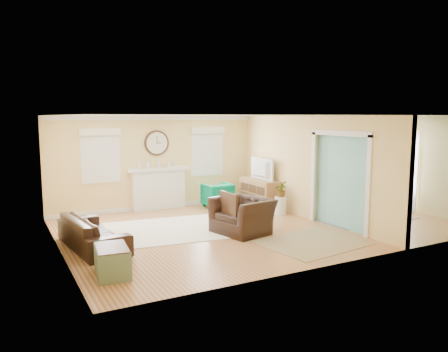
{
  "coord_description": "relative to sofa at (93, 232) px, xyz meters",
  "views": [
    {
      "loc": [
        -5.53,
        -8.6,
        2.57
      ],
      "look_at": [
        -0.8,
        0.3,
        1.2
      ],
      "focal_mm": 35.0,
      "sensor_mm": 36.0,
      "label": 1
    }
  ],
  "objects": [
    {
      "name": "floor",
      "position": [
        3.89,
        -0.01,
        -0.31
      ],
      "size": [
        9.0,
        9.0,
        0.0
      ],
      "primitive_type": "plane",
      "color": "brown",
      "rests_on": "ground"
    },
    {
      "name": "wall_back",
      "position": [
        3.89,
        2.99,
        0.99
      ],
      "size": [
        9.0,
        0.02,
        2.6
      ],
      "primitive_type": "cube",
      "color": "#E7C770",
      "rests_on": "ground"
    },
    {
      "name": "wall_front",
      "position": [
        3.89,
        -3.01,
        0.99
      ],
      "size": [
        9.0,
        0.02,
        2.6
      ],
      "primitive_type": "cube",
      "color": "#E7C770",
      "rests_on": "ground"
    },
    {
      "name": "wall_left",
      "position": [
        -0.61,
        -0.01,
        0.99
      ],
      "size": [
        0.02,
        6.0,
        2.6
      ],
      "primitive_type": "cube",
      "color": "#E7C770",
      "rests_on": "ground"
    },
    {
      "name": "wall_right",
      "position": [
        8.39,
        -0.01,
        0.99
      ],
      "size": [
        0.02,
        6.0,
        2.6
      ],
      "primitive_type": "cube",
      "color": "#E7C770",
      "rests_on": "ground"
    },
    {
      "name": "ceiling",
      "position": [
        3.89,
        -0.01,
        2.29
      ],
      "size": [
        9.0,
        6.0,
        0.02
      ],
      "primitive_type": "cube",
      "color": "white",
      "rests_on": "wall_back"
    },
    {
      "name": "partition",
      "position": [
        5.4,
        0.27,
        1.05
      ],
      "size": [
        0.17,
        6.0,
        2.6
      ],
      "color": "#E7C770",
      "rests_on": "ground"
    },
    {
      "name": "fireplace",
      "position": [
        2.39,
        2.87,
        0.29
      ],
      "size": [
        1.7,
        0.3,
        1.17
      ],
      "color": "white",
      "rests_on": "ground"
    },
    {
      "name": "wall_clock",
      "position": [
        2.39,
        2.95,
        1.54
      ],
      "size": [
        0.7,
        0.07,
        0.7
      ],
      "color": "#49301D",
      "rests_on": "wall_back"
    },
    {
      "name": "window_left",
      "position": [
        0.84,
        2.94,
        1.35
      ],
      "size": [
        1.05,
        0.13,
        1.42
      ],
      "color": "white",
      "rests_on": "wall_back"
    },
    {
      "name": "window_right",
      "position": [
        3.94,
        2.94,
        1.35
      ],
      "size": [
        1.05,
        0.13,
        1.42
      ],
      "color": "white",
      "rests_on": "wall_back"
    },
    {
      "name": "french_doors",
      "position": [
        8.34,
        -0.01,
        0.79
      ],
      "size": [
        0.06,
        1.7,
        2.2
      ],
      "color": "white",
      "rests_on": "ground"
    },
    {
      "name": "pendant",
      "position": [
        6.89,
        -0.01,
        1.89
      ],
      "size": [
        0.3,
        0.3,
        0.55
      ],
      "color": "gold",
      "rests_on": "ceiling"
    },
    {
      "name": "rug_cream",
      "position": [
        1.81,
        0.56,
        -0.3
      ],
      "size": [
        2.97,
        2.65,
        0.01
      ],
      "primitive_type": "cube",
      "rotation": [
        0.0,
        0.0,
        -0.11
      ],
      "color": "white",
      "rests_on": "floor"
    },
    {
      "name": "rug_jute",
      "position": [
        4.03,
        -1.78,
        -0.3
      ],
      "size": [
        2.21,
        1.9,
        0.01
      ],
      "primitive_type": "cube",
      "rotation": [
        0.0,
        0.0,
        0.13
      ],
      "color": "tan",
      "rests_on": "floor"
    },
    {
      "name": "rug_grey",
      "position": [
        6.6,
        0.19,
        -0.3
      ],
      "size": [
        2.49,
        3.12,
        0.01
      ],
      "primitive_type": "cube",
      "color": "slate",
      "rests_on": "floor"
    },
    {
      "name": "sofa",
      "position": [
        0.0,
        0.0,
        0.0
      ],
      "size": [
        1.07,
        2.21,
        0.62
      ],
      "primitive_type": "imported",
      "rotation": [
        0.0,
        0.0,
        1.68
      ],
      "color": "black",
      "rests_on": "floor"
    },
    {
      "name": "eames_chair",
      "position": [
        3.17,
        -0.43,
        0.08
      ],
      "size": [
        1.29,
        1.41,
        0.78
      ],
      "primitive_type": "imported",
      "rotation": [
        0.0,
        0.0,
        -1.34
      ],
      "color": "black",
      "rests_on": "floor"
    },
    {
      "name": "green_chair",
      "position": [
        3.96,
        2.32,
        0.04
      ],
      "size": [
        0.75,
        0.77,
        0.7
      ],
      "primitive_type": "imported",
      "rotation": [
        0.0,
        0.0,
        3.14
      ],
      "color": "#007958",
      "rests_on": "floor"
    },
    {
      "name": "trunk",
      "position": [
        -0.04,
        -1.7,
        -0.07
      ],
      "size": [
        0.6,
        0.88,
        0.48
      ],
      "color": "slate",
      "rests_on": "floor"
    },
    {
      "name": "credenza",
      "position": [
        5.04,
        1.8,
        0.09
      ],
      "size": [
        0.5,
        1.46,
        0.8
      ],
      "color": "olive",
      "rests_on": "floor"
    },
    {
      "name": "tv",
      "position": [
        5.02,
        1.8,
        0.79
      ],
      "size": [
        0.18,
        1.05,
        0.6
      ],
      "primitive_type": "imported",
      "rotation": [
        0.0,
        0.0,
        1.61
      ],
      "color": "black",
      "rests_on": "credenza"
    },
    {
      "name": "garden_stool",
      "position": [
        5.03,
        0.74,
        -0.08
      ],
      "size": [
        0.32,
        0.32,
        0.47
      ],
      "primitive_type": "cylinder",
      "color": "white",
      "rests_on": "floor"
    },
    {
      "name": "potted_plant",
      "position": [
        5.03,
        0.74,
        0.35
      ],
      "size": [
        0.45,
        0.46,
        0.4
      ],
      "primitive_type": "imported",
      "rotation": [
        0.0,
        0.0,
        1.02
      ],
      "color": "#337F33",
      "rests_on": "garden_stool"
    },
    {
      "name": "dining_table",
      "position": [
        6.6,
        0.19,
        0.02
      ],
      "size": [
        1.31,
        2.03,
        0.67
      ],
      "primitive_type": "imported",
      "rotation": [
        0.0,
        0.0,
        1.43
      ],
      "color": "#49301D",
      "rests_on": "floor"
    },
    {
      "name": "dining_chair_n",
      "position": [
        6.65,
        1.29,
        0.3
      ],
      "size": [
        0.57,
        0.57,
        1.04
      ],
      "color": "slate",
      "rests_on": "floor"
    },
    {
      "name": "dining_chair_s",
      "position": [
        6.57,
        -0.82,
        0.23
      ],
      "size": [
        0.44,
        0.44,
        0.92
      ],
      "color": "slate",
      "rests_on": "floor"
    },
    {
      "name": "dining_chair_w",
      "position": [
        5.99,
        0.13,
        0.23
      ],
      "size": [
        0.5,
        0.5,
        0.91
      ],
      "color": "white",
      "rests_on": "floor"
    },
    {
      "name": "dining_chair_e",
      "position": [
        7.32,
        0.27,
        0.21
      ],
      "size": [
        0.44,
        0.44,
        0.89
      ],
      "color": "slate",
      "rests_on": "floor"
    }
  ]
}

